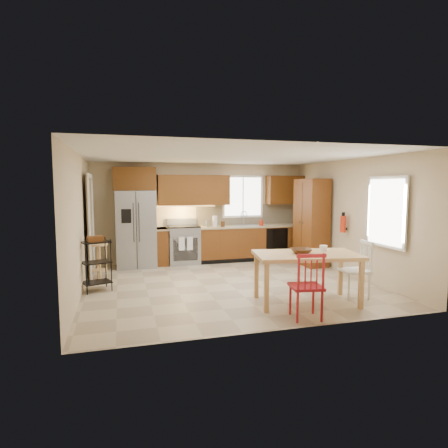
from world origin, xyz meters
TOP-DOWN VIEW (x-y plane):
  - floor at (0.00, 0.00)m, footprint 5.50×5.50m
  - ceiling at (0.00, 0.00)m, footprint 5.50×5.00m
  - wall_back at (0.00, 2.50)m, footprint 5.50×0.02m
  - wall_front at (0.00, -2.50)m, footprint 5.50×0.02m
  - wall_left at (-2.75, 0.00)m, footprint 0.02×5.00m
  - wall_right at (2.75, 0.00)m, footprint 0.02×5.00m
  - refrigerator at (-1.70, 2.12)m, footprint 0.92×0.75m
  - range_stove at (-0.55, 2.19)m, footprint 0.76×0.63m
  - base_cabinet_narrow at (-1.10, 2.20)m, footprint 0.30×0.60m
  - base_cabinet_run at (1.29, 2.20)m, footprint 2.92×0.60m
  - dishwasher at (1.85, 1.91)m, footprint 0.60×0.02m
  - backsplash at (1.29, 2.48)m, footprint 2.92×0.03m
  - upper_over_fridge at (-1.70, 2.33)m, footprint 1.00×0.35m
  - upper_left_block at (-0.25, 2.33)m, footprint 1.80×0.35m
  - upper_right_block at (2.25, 2.33)m, footprint 1.00×0.35m
  - window_back at (1.10, 2.48)m, footprint 1.12×0.04m
  - sink at (1.10, 2.20)m, footprint 0.62×0.46m
  - undercab_glow at (-0.55, 2.30)m, footprint 1.60×0.30m
  - soap_bottle at (1.48, 2.10)m, footprint 0.09×0.09m
  - paper_towel at (0.25, 2.15)m, footprint 0.12×0.12m
  - canister_steel at (0.05, 2.15)m, footprint 0.11×0.11m
  - canister_wood at (0.45, 2.12)m, footprint 0.10×0.10m
  - pantry at (2.43, 1.20)m, footprint 0.50×0.95m
  - fire_extinguisher at (2.63, 0.15)m, footprint 0.12×0.12m
  - window_right at (2.68, -1.15)m, footprint 0.04×1.02m
  - doorway at (-2.67, 1.30)m, footprint 0.04×0.95m
  - dining_table at (0.87, -1.52)m, footprint 1.80×1.20m
  - chair_red at (0.52, -2.17)m, footprint 0.53×0.53m
  - chair_white at (1.82, -1.47)m, footprint 0.53×0.53m
  - table_bowl at (0.77, -1.52)m, footprint 0.39×0.39m
  - table_jar at (1.24, -1.42)m, footprint 0.15×0.15m
  - bar_stool at (-2.50, 0.96)m, footprint 0.49×0.49m
  - utility_cart at (-2.50, 0.17)m, footprint 0.58×0.51m

SIDE VIEW (x-z plane):
  - floor at x=0.00m, z-range 0.00..0.00m
  - bar_stool at x=-2.50m, z-range 0.00..0.77m
  - dining_table at x=0.87m, z-range 0.00..0.82m
  - base_cabinet_narrow at x=-1.10m, z-range 0.00..0.90m
  - base_cabinet_run at x=1.29m, z-range 0.00..0.90m
  - dishwasher at x=1.85m, z-range 0.06..0.84m
  - range_stove at x=-0.55m, z-range 0.00..0.92m
  - utility_cart at x=-2.50m, z-range 0.00..0.96m
  - chair_red at x=0.52m, z-range 0.00..0.98m
  - chair_white at x=1.82m, z-range 0.00..0.98m
  - table_bowl at x=0.77m, z-range 0.78..0.87m
  - table_jar at x=1.24m, z-range 0.78..0.93m
  - sink at x=1.10m, z-range 0.78..0.94m
  - refrigerator at x=-1.70m, z-range 0.00..1.82m
  - canister_wood at x=0.45m, z-range 0.90..1.04m
  - canister_steel at x=0.05m, z-range 0.90..1.08m
  - soap_bottle at x=1.48m, z-range 0.90..1.09m
  - paper_towel at x=0.25m, z-range 0.90..1.18m
  - pantry at x=2.43m, z-range 0.00..2.10m
  - doorway at x=-2.67m, z-range 0.00..2.10m
  - fire_extinguisher at x=2.63m, z-range 0.92..1.28m
  - backsplash at x=1.29m, z-range 0.90..1.45m
  - wall_back at x=0.00m, z-range 0.00..2.50m
  - wall_front at x=0.00m, z-range 0.00..2.50m
  - wall_left at x=-2.75m, z-range 0.00..2.50m
  - wall_right at x=2.75m, z-range 0.00..2.50m
  - undercab_glow at x=-0.55m, z-range 1.43..1.43m
  - window_right at x=2.68m, z-range 0.79..2.11m
  - window_back at x=1.10m, z-range 1.09..2.21m
  - upper_left_block at x=-0.25m, z-range 1.45..2.20m
  - upper_right_block at x=2.25m, z-range 1.45..2.20m
  - upper_over_fridge at x=-1.70m, z-range 1.83..2.38m
  - ceiling at x=0.00m, z-range 2.49..2.51m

